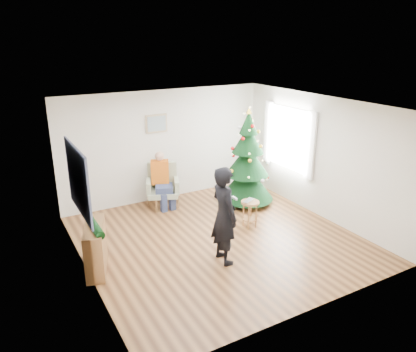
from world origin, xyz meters
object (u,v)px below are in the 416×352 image
standing_man (224,215)px  console (96,247)px  christmas_tree (247,161)px  stool (250,214)px  armchair (163,191)px

standing_man → console: size_ratio=1.73×
christmas_tree → stool: christmas_tree is taller
console → stool: bearing=19.1°
armchair → standing_man: bearing=-68.7°
armchair → standing_man: (-0.05, -2.77, 0.51)m
standing_man → console: 2.21m
christmas_tree → armchair: 2.06m
christmas_tree → armchair: bearing=155.6°
stool → armchair: 2.20m
standing_man → console: (-2.00, 0.82, -0.46)m
stool → standing_man: standing_man is taller
stool → console: console is taller
christmas_tree → standing_man: size_ratio=1.30×
stool → standing_man: size_ratio=0.32×
console → armchair: bearing=61.7°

